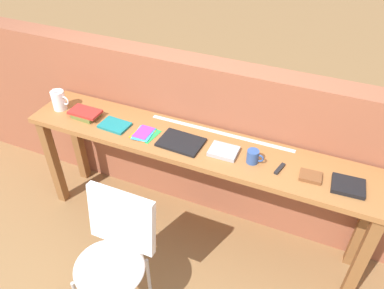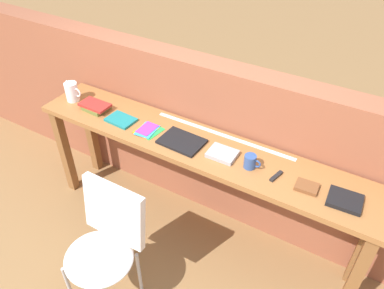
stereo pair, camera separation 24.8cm
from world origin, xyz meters
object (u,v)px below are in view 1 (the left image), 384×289
at_px(leather_journal_brown, 310,176).
at_px(chair_white_moulded, 114,251).
at_px(book_stack_leftmost, 86,113).
at_px(magazine_cycling, 115,125).
at_px(book_open_centre, 181,142).
at_px(pitcher_white, 59,100).
at_px(mug, 253,157).
at_px(book_repair_rightmost, 348,186).
at_px(pamphlet_pile_colourful, 144,134).
at_px(multitool_folded, 280,169).

bearing_deg(leather_journal_brown, chair_white_moulded, -147.22).
distance_m(book_stack_leftmost, magazine_cycling, 0.26).
bearing_deg(leather_journal_brown, book_open_centre, 176.72).
relative_size(pitcher_white, leather_journal_brown, 1.41).
relative_size(chair_white_moulded, book_open_centre, 3.04).
distance_m(book_stack_leftmost, mug, 1.28).
bearing_deg(book_repair_rightmost, book_stack_leftmost, 176.34).
height_order(book_stack_leftmost, leather_journal_brown, book_stack_leftmost).
bearing_deg(book_open_centre, magazine_cycling, -176.54).
relative_size(pamphlet_pile_colourful, multitool_folded, 1.69).
xyz_separation_m(chair_white_moulded, book_repair_rightmost, (1.20, 0.72, 0.37)).
height_order(chair_white_moulded, pamphlet_pile_colourful, same).
xyz_separation_m(pamphlet_pile_colourful, leather_journal_brown, (1.13, 0.01, 0.01)).
distance_m(book_stack_leftmost, pamphlet_pile_colourful, 0.50).
bearing_deg(mug, book_open_centre, -179.43).
relative_size(leather_journal_brown, book_repair_rightmost, 0.69).
height_order(chair_white_moulded, book_repair_rightmost, book_repair_rightmost).
relative_size(book_open_centre, mug, 2.67).
bearing_deg(chair_white_moulded, pamphlet_pile_colourful, 101.95).
bearing_deg(magazine_cycling, chair_white_moulded, -57.45).
xyz_separation_m(book_stack_leftmost, mug, (1.28, -0.01, 0.02)).
distance_m(pitcher_white, book_repair_rightmost, 2.10).
height_order(pamphlet_pile_colourful, book_open_centre, book_open_centre).
bearing_deg(book_stack_leftmost, mug, -0.49).
relative_size(magazine_cycling, mug, 1.88).
relative_size(chair_white_moulded, magazine_cycling, 4.32).
height_order(pitcher_white, leather_journal_brown, pitcher_white).
height_order(book_stack_leftmost, book_repair_rightmost, book_stack_leftmost).
distance_m(magazine_cycling, book_repair_rightmost, 1.59).
height_order(mug, multitool_folded, mug).
bearing_deg(pamphlet_pile_colourful, book_stack_leftmost, 177.18).
bearing_deg(multitool_folded, mug, 178.92).
bearing_deg(leather_journal_brown, book_repair_rightmost, -2.47).
bearing_deg(book_open_centre, multitool_folded, 2.70).
relative_size(pitcher_white, multitool_folded, 1.67).
bearing_deg(multitool_folded, pitcher_white, 179.16).
bearing_deg(book_repair_rightmost, leather_journal_brown, 177.59).
distance_m(multitool_folded, leather_journal_brown, 0.19).
relative_size(pitcher_white, book_open_centre, 0.63).
height_order(magazine_cycling, book_open_centre, same).
bearing_deg(mug, book_repair_rightmost, -0.01).
height_order(pamphlet_pile_colourful, multitool_folded, multitool_folded).
height_order(pitcher_white, mug, pitcher_white).
bearing_deg(book_open_centre, leather_journal_brown, 2.65).
bearing_deg(magazine_cycling, book_open_centre, 4.54).
xyz_separation_m(book_open_centre, mug, (0.50, 0.00, 0.04)).
bearing_deg(leather_journal_brown, pamphlet_pile_colourful, 177.15).
relative_size(book_stack_leftmost, multitool_folded, 2.10).
bearing_deg(mug, multitool_folded, -1.08).
bearing_deg(pitcher_white, mug, -0.82).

